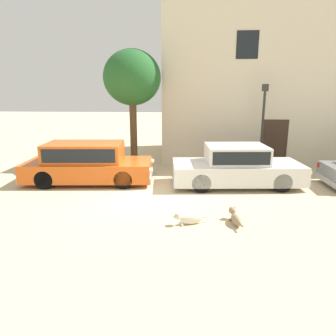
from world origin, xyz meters
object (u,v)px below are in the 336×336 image
at_px(acacia_tree_left, 132,79).
at_px(parked_sedan_nearest, 87,162).
at_px(stray_dog_spotted, 189,218).
at_px(stray_dog_tan, 235,218).
at_px(street_lamp, 263,116).
at_px(parked_sedan_second, 236,166).

bearing_deg(acacia_tree_left, parked_sedan_nearest, -118.22).
height_order(parked_sedan_nearest, stray_dog_spotted, parked_sedan_nearest).
bearing_deg(stray_dog_tan, street_lamp, -27.79).
height_order(stray_dog_spotted, street_lamp, street_lamp).
distance_m(parked_sedan_second, acacia_tree_left, 5.69).
xyz_separation_m(parked_sedan_second, stray_dog_tan, (-0.49, -3.34, -0.56)).
distance_m(stray_dog_spotted, stray_dog_tan, 1.20).
bearing_deg(street_lamp, stray_dog_tan, -108.23).
xyz_separation_m(parked_sedan_nearest, street_lamp, (6.74, 2.16, 1.53)).
height_order(parked_sedan_second, stray_dog_spotted, parked_sedan_second).
xyz_separation_m(stray_dog_spotted, acacia_tree_left, (-2.42, 5.96, 3.63)).
height_order(stray_dog_spotted, acacia_tree_left, acacia_tree_left).
bearing_deg(stray_dog_spotted, acacia_tree_left, -84.66).
bearing_deg(parked_sedan_second, stray_dog_tan, -102.89).
height_order(parked_sedan_nearest, parked_sedan_second, parked_sedan_nearest).
xyz_separation_m(parked_sedan_nearest, stray_dog_spotted, (3.73, -3.51, -0.61)).
distance_m(parked_sedan_second, stray_dog_tan, 3.42).
xyz_separation_m(parked_sedan_second, street_lamp, (1.33, 2.19, 1.59)).
bearing_deg(stray_dog_spotted, street_lamp, -134.74).
relative_size(parked_sedan_second, stray_dog_spotted, 4.93).
distance_m(parked_sedan_second, stray_dog_spotted, 3.90).
distance_m(parked_sedan_nearest, acacia_tree_left, 4.10).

